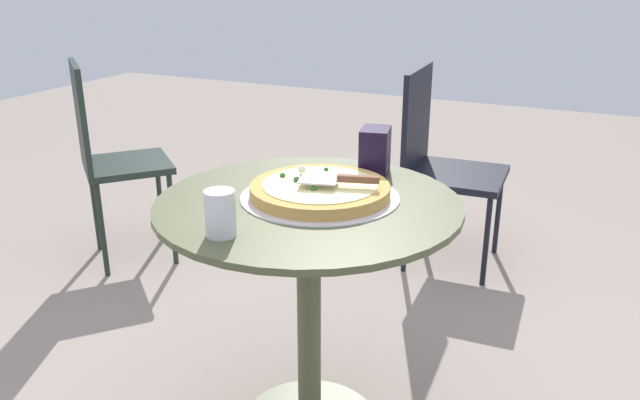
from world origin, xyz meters
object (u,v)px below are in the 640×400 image
patio_table (309,266)px  patio_chair_near (108,150)px  pizza_on_tray (320,191)px  drinking_cup (220,213)px  napkin_dispenser (375,151)px  patio_chair_far (439,156)px  pizza_server (339,179)px

patio_table → patio_chair_near: 1.49m
pizza_on_tray → drinking_cup: drinking_cup is taller
patio_table → napkin_dispenser: 0.40m
napkin_dispenser → patio_chair_far: size_ratio=0.16×
pizza_server → drinking_cup: (-0.32, 0.15, -0.01)m
pizza_server → patio_chair_far: patio_chair_far is taller
patio_table → pizza_on_tray: size_ratio=1.90×
pizza_server → drinking_cup: bearing=154.5°
pizza_on_tray → napkin_dispenser: size_ratio=3.09×
pizza_on_tray → pizza_server: pizza_server is taller
pizza_server → patio_chair_far: (1.28, 0.06, -0.29)m
patio_table → patio_chair_far: (1.31, -0.01, -0.03)m
pizza_on_tray → patio_chair_far: size_ratio=0.48×
drinking_cup → patio_chair_near: (0.97, 1.25, -0.25)m
drinking_cup → napkin_dispenser: 0.60m
drinking_cup → patio_chair_far: patio_chair_far is taller
napkin_dispenser → patio_chair_near: patio_chair_near is taller
pizza_on_tray → pizza_server: (-0.00, -0.06, 0.04)m
pizza_on_tray → napkin_dispenser: bearing=-13.5°
napkin_dispenser → patio_chair_near: bearing=62.3°
patio_table → patio_chair_far: patio_chair_far is taller
patio_chair_near → drinking_cup: bearing=-127.7°
drinking_cup → patio_table: bearing=-15.5°
napkin_dispenser → patio_chair_far: 1.06m
drinking_cup → napkin_dispenser: (0.58, -0.16, 0.01)m
patio_chair_far → patio_chair_near: bearing=115.3°
pizza_server → napkin_dispenser: napkin_dispenser is taller
patio_table → napkin_dispenser: bearing=-15.0°
napkin_dispenser → patio_table: bearing=152.7°
drinking_cup → napkin_dispenser: napkin_dispenser is taller
pizza_on_tray → patio_chair_far: 1.30m
drinking_cup → pizza_on_tray: bearing=-16.5°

